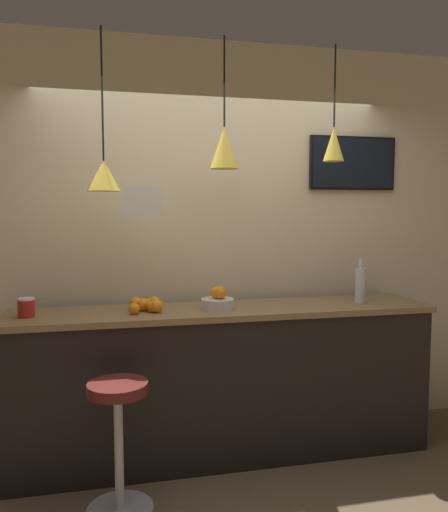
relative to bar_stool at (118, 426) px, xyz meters
The scene contains 13 objects.
ground_plane 0.87m from the bar_stool, ahead, with size 14.00×14.00×0.00m, color brown.
back_wall 1.51m from the bar_stool, 52.02° to the left, with size 8.00×0.06×2.90m.
service_counter 0.88m from the bar_stool, 35.97° to the left, with size 2.84×0.57×1.03m.
bar_stool is the anchor object (origin of this frame).
fruit_bowl 1.02m from the bar_stool, 36.27° to the left, with size 0.22×0.22×0.15m.
orange_pile 0.80m from the bar_stool, 69.81° to the left, with size 0.22×0.24×0.09m.
juice_bottle 1.89m from the bar_stool, 16.01° to the left, with size 0.07×0.07×0.31m.
spread_jar 0.94m from the bar_stool, 137.69° to the left, with size 0.10×0.10×0.12m.
pendant_lamp_left 1.50m from the bar_stool, 96.39° to the left, with size 0.22×0.22×1.00m.
pendant_lamp_middle 1.82m from the bar_stool, 35.46° to the left, with size 0.19×0.19×0.85m.
pendant_lamp_right 2.28m from the bar_stool, 18.90° to the left, with size 0.14×0.14×0.78m.
mounted_tv 2.54m from the bar_stool, 25.46° to the left, with size 0.70×0.04×0.41m.
hanging_menu_board 1.30m from the bar_stool, 61.56° to the left, with size 0.24×0.01×0.17m.
Camera 1 is at (-0.73, -2.72, 1.67)m, focal length 35.00 mm.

